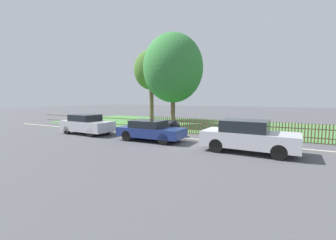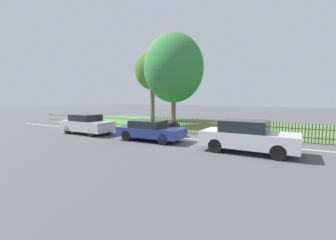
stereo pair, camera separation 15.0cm
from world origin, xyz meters
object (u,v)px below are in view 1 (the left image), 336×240
Objects in this scene: parked_car_black_saloon at (150,130)px; parked_car_silver_hatchback at (87,124)px; parked_car_navy_estate at (248,136)px; tree_nearest_kerb at (151,70)px; tree_behind_motorcycle at (173,68)px; covered_motorcycle at (168,126)px.

parked_car_silver_hatchback is at bearing 179.13° from parked_car_black_saloon.
parked_car_navy_estate is (5.65, -0.26, 0.13)m from parked_car_black_saloon.
parked_car_navy_estate is 0.54× the size of tree_nearest_kerb.
tree_behind_motorcycle is at bearing 105.71° from parked_car_black_saloon.
tree_nearest_kerb is at bearing 139.69° from parked_car_navy_estate.
tree_nearest_kerb is (-6.79, 10.98, 5.12)m from parked_car_black_saloon.
parked_car_black_saloon is 2.00× the size of covered_motorcycle.
parked_car_navy_estate reaches higher than parked_car_black_saloon.
tree_nearest_kerb is 0.96× the size of tree_behind_motorcycle.
parked_car_black_saloon is 0.50× the size of tree_nearest_kerb.
tree_nearest_kerb is at bearing 125.31° from covered_motorcycle.
parked_car_navy_estate is (11.04, -0.29, 0.06)m from parked_car_silver_hatchback.
covered_motorcycle is at bearing -52.38° from tree_nearest_kerb.
tree_behind_motorcycle is (-2.33, 5.35, 4.60)m from covered_motorcycle.
tree_behind_motorcycle reaches higher than parked_car_black_saloon.
tree_nearest_kerb is at bearing 141.43° from tree_behind_motorcycle.
tree_behind_motorcycle is at bearing 137.74° from parked_car_navy_estate.
parked_car_black_saloon is at bearing 179.14° from parked_car_navy_estate.
parked_car_black_saloon is at bearing -98.29° from covered_motorcycle.
covered_motorcycle is 12.53m from tree_nearest_kerb.
tree_behind_motorcycle reaches higher than tree_nearest_kerb.
tree_nearest_kerb reaches higher than parked_car_black_saloon.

